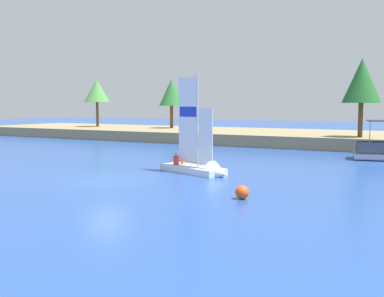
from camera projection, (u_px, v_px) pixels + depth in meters
name	position (u px, v px, depth m)	size (l,w,h in m)	color
ground_plane	(106.00, 181.00, 23.78)	(200.00, 200.00, 0.00)	#234793
shore_bank	(279.00, 137.00, 48.91)	(80.00, 14.58, 1.16)	#897A56
shoreline_tree_left	(97.00, 91.00, 60.46)	(3.43, 3.43, 6.32)	brown
shoreline_tree_midleft	(171.00, 93.00, 56.54)	(3.08, 3.08, 6.19)	brown
shoreline_tree_centre	(362.00, 81.00, 40.09)	(3.38, 3.38, 7.02)	brown
sailboat	(202.00, 167.00, 26.10)	(5.14, 2.95, 6.42)	silver
channel_buoy	(242.00, 192.00, 19.14)	(0.59, 0.59, 0.59)	#E54C19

